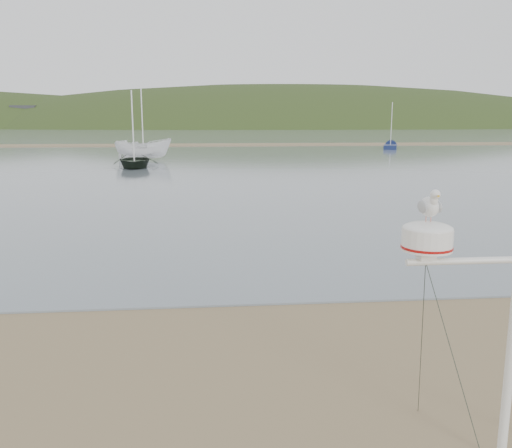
{
  "coord_description": "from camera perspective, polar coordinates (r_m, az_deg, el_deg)",
  "views": [
    {
      "loc": [
        0.92,
        -6.61,
        3.83
      ],
      "look_at": [
        1.64,
        1.0,
        2.32
      ],
      "focal_mm": 38.0,
      "sensor_mm": 36.0,
      "label": 1
    }
  ],
  "objects": [
    {
      "name": "far_cottages",
      "position": [
        202.62,
        -4.97,
        11.16
      ],
      "size": [
        294.4,
        6.3,
        8.0
      ],
      "color": "beige",
      "rests_on": "ground"
    },
    {
      "name": "ground",
      "position": [
        7.69,
        -12.24,
        -18.98
      ],
      "size": [
        560.0,
        560.0,
        0.0
      ],
      "primitive_type": "plane",
      "color": "olive",
      "rests_on": "ground"
    },
    {
      "name": "boat_dark",
      "position": [
        42.76,
        -12.8,
        9.07
      ],
      "size": [
        3.53,
        1.2,
        4.87
      ],
      "primitive_type": "imported",
      "rotation": [
        0.0,
        0.0,
        0.05
      ],
      "color": "black",
      "rests_on": "water"
    },
    {
      "name": "water",
      "position": [
        138.66,
        -5.92,
        9.52
      ],
      "size": [
        560.0,
        256.0,
        0.04
      ],
      "primitive_type": "cube",
      "color": "slate",
      "rests_on": "ground"
    },
    {
      "name": "sandbar",
      "position": [
        76.71,
        -6.21,
        8.28
      ],
      "size": [
        560.0,
        7.0,
        0.07
      ],
      "primitive_type": "cube",
      "color": "olive",
      "rests_on": "water"
    },
    {
      "name": "mast_rig",
      "position": [
        6.63,
        24.94,
        -13.25
      ],
      "size": [
        2.22,
        2.36,
        5.0
      ],
      "color": "white",
      "rests_on": "ground"
    },
    {
      "name": "boat_white",
      "position": [
        50.06,
        -11.84,
        9.47
      ],
      "size": [
        1.99,
        1.94,
        5.04
      ],
      "primitive_type": "imported",
      "rotation": [
        0.0,
        0.0,
        1.6
      ],
      "color": "white",
      "rests_on": "water"
    },
    {
      "name": "hill_ridge",
      "position": [
        243.39,
        -1.3,
        5.6
      ],
      "size": [
        620.0,
        180.0,
        80.0
      ],
      "color": "#253616",
      "rests_on": "ground"
    },
    {
      "name": "sailboat_blue_far",
      "position": [
        70.75,
        13.99,
        7.97
      ],
      "size": [
        3.55,
        6.24,
        6.1
      ],
      "color": "#16224D",
      "rests_on": "ground"
    }
  ]
}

